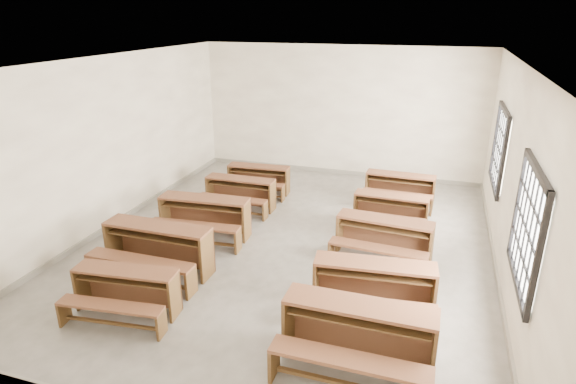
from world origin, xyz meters
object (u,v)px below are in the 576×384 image
(desk_set_4, at_px, (258,177))
(desk_set_6, at_px, (374,285))
(desk_set_1, at_px, (157,245))
(desk_set_5, at_px, (358,332))
(desk_set_9, at_px, (400,187))
(desk_set_3, at_px, (240,191))
(desk_set_7, at_px, (384,236))
(desk_set_0, at_px, (125,288))
(desk_set_8, at_px, (390,209))
(desk_set_2, at_px, (204,214))

(desk_set_4, bearing_deg, desk_set_6, -54.48)
(desk_set_1, relative_size, desk_set_4, 1.21)
(desk_set_5, relative_size, desk_set_9, 1.19)
(desk_set_3, distance_m, desk_set_6, 4.36)
(desk_set_3, distance_m, desk_set_9, 3.44)
(desk_set_4, distance_m, desk_set_9, 3.17)
(desk_set_7, bearing_deg, desk_set_6, -82.92)
(desk_set_5, bearing_deg, desk_set_7, 91.46)
(desk_set_0, distance_m, desk_set_6, 3.40)
(desk_set_8, bearing_deg, desk_set_2, -153.23)
(desk_set_2, height_order, desk_set_4, desk_set_2)
(desk_set_7, height_order, desk_set_9, desk_set_7)
(desk_set_3, distance_m, desk_set_5, 5.18)
(desk_set_4, bearing_deg, desk_set_1, -97.09)
(desk_set_2, xyz_separation_m, desk_set_4, (0.13, 2.45, -0.07))
(desk_set_6, xyz_separation_m, desk_set_8, (-0.10, 2.96, -0.06))
(desk_set_7, bearing_deg, desk_set_8, 96.38)
(desk_set_9, bearing_deg, desk_set_7, -88.33)
(desk_set_7, bearing_deg, desk_set_0, -135.44)
(desk_set_6, bearing_deg, desk_set_1, 172.96)
(desk_set_4, height_order, desk_set_6, desk_set_6)
(desk_set_4, height_order, desk_set_7, desk_set_7)
(desk_set_4, xyz_separation_m, desk_set_5, (3.18, -5.07, 0.09))
(desk_set_3, distance_m, desk_set_8, 3.13)
(desk_set_2, xyz_separation_m, desk_set_8, (3.23, 1.47, -0.07))
(desk_set_2, height_order, desk_set_7, desk_set_2)
(desk_set_9, bearing_deg, desk_set_6, -87.33)
(desk_set_5, xyz_separation_m, desk_set_9, (-0.03, 5.36, -0.08))
(desk_set_7, xyz_separation_m, desk_set_8, (-0.04, 1.36, -0.05))
(desk_set_0, distance_m, desk_set_3, 3.97)
(desk_set_0, distance_m, desk_set_5, 3.21)
(desk_set_6, bearing_deg, desk_set_9, 85.01)
(desk_set_7, relative_size, desk_set_9, 1.11)
(desk_set_6, bearing_deg, desk_set_4, 123.47)
(desk_set_8, bearing_deg, desk_set_1, -137.02)
(desk_set_3, bearing_deg, desk_set_1, -94.30)
(desk_set_9, bearing_deg, desk_set_4, -172.67)
(desk_set_3, relative_size, desk_set_7, 0.89)
(desk_set_6, xyz_separation_m, desk_set_9, (-0.05, 4.23, -0.05))
(desk_set_2, height_order, desk_set_6, desk_set_2)
(desk_set_1, bearing_deg, desk_set_0, -79.37)
(desk_set_2, bearing_deg, desk_set_9, 35.50)
(desk_set_1, bearing_deg, desk_set_8, 41.07)
(desk_set_0, xyz_separation_m, desk_set_2, (-0.09, 2.53, 0.06))
(desk_set_0, distance_m, desk_set_7, 4.12)
(desk_set_1, relative_size, desk_set_2, 1.02)
(desk_set_2, height_order, desk_set_9, desk_set_2)
(desk_set_3, relative_size, desk_set_9, 0.99)
(desk_set_8, bearing_deg, desk_set_9, 89.81)
(desk_set_2, distance_m, desk_set_9, 4.28)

